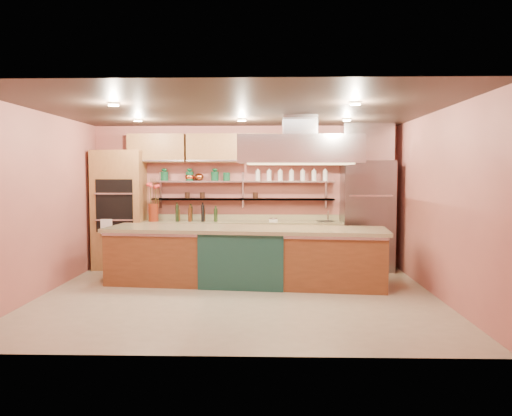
{
  "coord_description": "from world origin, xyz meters",
  "views": [
    {
      "loc": [
        0.47,
        -7.45,
        1.86
      ],
      "look_at": [
        0.25,
        1.0,
        1.27
      ],
      "focal_mm": 35.0,
      "sensor_mm": 36.0,
      "label": 1
    }
  ],
  "objects_px": {
    "green_canister": "(227,177)",
    "island": "(245,256)",
    "kitchen_scale": "(273,219)",
    "refrigerator": "(367,216)",
    "flower_vase": "(153,212)",
    "copper_kettle": "(199,177)"
  },
  "relations": [
    {
      "from": "kitchen_scale",
      "to": "flower_vase",
      "type": "bearing_deg",
      "value": -171.95
    },
    {
      "from": "copper_kettle",
      "to": "island",
      "type": "bearing_deg",
      "value": -57.58
    },
    {
      "from": "refrigerator",
      "to": "kitchen_scale",
      "type": "xyz_separation_m",
      "value": [
        -1.8,
        0.01,
        -0.07
      ]
    },
    {
      "from": "green_canister",
      "to": "island",
      "type": "bearing_deg",
      "value": -74.23
    },
    {
      "from": "flower_vase",
      "to": "refrigerator",
      "type": "bearing_deg",
      "value": -0.14
    },
    {
      "from": "green_canister",
      "to": "copper_kettle",
      "type": "bearing_deg",
      "value": 180.0
    },
    {
      "from": "kitchen_scale",
      "to": "refrigerator",
      "type": "bearing_deg",
      "value": 7.74
    },
    {
      "from": "flower_vase",
      "to": "copper_kettle",
      "type": "xyz_separation_m",
      "value": [
        0.87,
        0.22,
        0.69
      ]
    },
    {
      "from": "island",
      "to": "kitchen_scale",
      "type": "relative_size",
      "value": 28.04
    },
    {
      "from": "flower_vase",
      "to": "kitchen_scale",
      "type": "relative_size",
      "value": 2.11
    },
    {
      "from": "kitchen_scale",
      "to": "green_canister",
      "type": "relative_size",
      "value": 1.01
    },
    {
      "from": "kitchen_scale",
      "to": "green_canister",
      "type": "distance_m",
      "value": 1.25
    },
    {
      "from": "flower_vase",
      "to": "kitchen_scale",
      "type": "xyz_separation_m",
      "value": [
        2.33,
        0.0,
        -0.13
      ]
    },
    {
      "from": "green_canister",
      "to": "kitchen_scale",
      "type": "bearing_deg",
      "value": -13.43
    },
    {
      "from": "island",
      "to": "kitchen_scale",
      "type": "distance_m",
      "value": 1.5
    },
    {
      "from": "island",
      "to": "refrigerator",
      "type": "bearing_deg",
      "value": 36.11
    },
    {
      "from": "kitchen_scale",
      "to": "island",
      "type": "bearing_deg",
      "value": -102.02
    },
    {
      "from": "flower_vase",
      "to": "green_canister",
      "type": "bearing_deg",
      "value": 8.86
    },
    {
      "from": "refrigerator",
      "to": "island",
      "type": "relative_size",
      "value": 0.46
    },
    {
      "from": "island",
      "to": "kitchen_scale",
      "type": "bearing_deg",
      "value": 76.05
    },
    {
      "from": "refrigerator",
      "to": "kitchen_scale",
      "type": "distance_m",
      "value": 1.8
    },
    {
      "from": "flower_vase",
      "to": "copper_kettle",
      "type": "bearing_deg",
      "value": 14.26
    }
  ]
}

